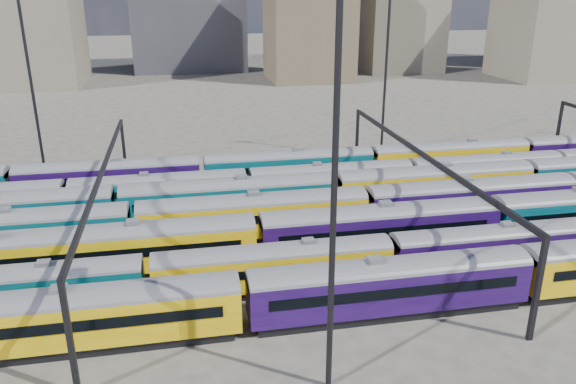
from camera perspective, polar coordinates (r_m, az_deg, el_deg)
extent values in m
plane|color=#403C36|center=(56.03, 3.27, -4.27)|extent=(500.00, 500.00, 0.00)
cube|color=black|center=(41.90, -19.84, -14.16)|extent=(20.06, 2.60, 0.74)
cube|color=#C49707|center=(40.89, -20.16, -11.95)|extent=(21.11, 3.06, 3.06)
cylinder|color=#4C4C51|center=(40.13, -20.42, -10.09)|extent=(21.11, 3.06, 3.06)
cube|color=black|center=(39.41, -20.54, -12.67)|extent=(18.58, 0.06, 0.79)
cube|color=black|center=(42.02, -19.92, -10.41)|extent=(18.58, 0.06, 0.79)
cube|color=slate|center=(39.75, -20.56, -9.07)|extent=(1.06, 0.95, 0.37)
cube|color=black|center=(43.67, 10.13, -11.64)|extent=(20.06, 2.60, 0.74)
cube|color=#1A0739|center=(42.71, 10.29, -9.48)|extent=(21.11, 3.06, 3.06)
cylinder|color=#4C4C51|center=(41.98, 10.42, -7.66)|extent=(21.11, 3.06, 3.06)
cube|color=black|center=(41.29, 11.09, -10.06)|extent=(18.58, 0.06, 0.79)
cube|color=black|center=(43.80, 9.60, -8.09)|extent=(18.58, 0.06, 0.79)
cube|color=slate|center=(41.61, 10.49, -6.67)|extent=(1.06, 0.95, 0.37)
cube|color=black|center=(47.37, -26.00, -10.91)|extent=(18.06, 2.34, 0.67)
cube|color=#043C48|center=(46.56, -26.32, -9.10)|extent=(19.01, 2.76, 2.76)
cylinder|color=#4C4C51|center=(45.95, -26.59, -7.59)|extent=(19.01, 2.76, 2.76)
cube|color=black|center=(45.23, -26.81, -9.58)|extent=(16.73, 0.06, 0.71)
cube|color=black|center=(47.61, -25.98, -7.94)|extent=(16.73, 0.06, 0.71)
cube|color=slate|center=(45.64, -26.73, -6.77)|extent=(0.95, 0.86, 0.33)
cube|color=black|center=(45.98, -1.44, -9.61)|extent=(18.06, 2.34, 0.67)
cube|color=#C49707|center=(45.15, -1.45, -7.72)|extent=(19.01, 2.76, 2.76)
cylinder|color=#4C4C51|center=(44.52, -1.47, -6.15)|extent=(19.01, 2.76, 2.76)
cube|color=black|center=(43.78, -1.15, -8.18)|extent=(16.73, 0.06, 0.71)
cube|color=black|center=(46.23, -1.75, -6.56)|extent=(16.73, 0.06, 0.71)
cube|color=slate|center=(44.20, -1.48, -5.30)|extent=(0.95, 0.86, 0.33)
cube|color=black|center=(52.48, 20.35, -6.98)|extent=(18.06, 2.34, 0.67)
cube|color=#1A0739|center=(51.75, 20.58, -5.29)|extent=(19.01, 2.76, 2.76)
cylinder|color=#4C4C51|center=(51.21, 20.77, -3.90)|extent=(19.01, 2.76, 2.76)
cube|color=black|center=(50.56, 21.43, -5.60)|extent=(16.73, 0.06, 0.71)
cube|color=black|center=(52.69, 19.86, -4.34)|extent=(16.73, 0.06, 0.71)
cube|color=slate|center=(50.93, 20.87, -3.14)|extent=(0.95, 0.86, 0.33)
cube|color=black|center=(50.17, -16.03, -7.69)|extent=(20.84, 2.70, 0.77)
cube|color=#C49707|center=(49.30, -16.25, -5.66)|extent=(21.94, 3.18, 3.18)
cylinder|color=#4C4C51|center=(48.65, -16.43, -3.97)|extent=(21.94, 3.18, 3.18)
cube|color=black|center=(47.69, -16.44, -6.07)|extent=(19.31, 0.06, 0.82)
cube|color=black|center=(50.60, -16.16, -4.48)|extent=(19.31, 0.06, 0.82)
cube|color=slate|center=(48.32, -16.53, -3.05)|extent=(1.10, 0.99, 0.38)
cube|color=black|center=(52.76, 9.20, -5.68)|extent=(20.84, 2.70, 0.77)
cube|color=#1A0739|center=(51.94, 9.32, -3.72)|extent=(21.94, 3.18, 3.18)
cylinder|color=#4C4C51|center=(51.32, 9.42, -2.10)|extent=(21.94, 3.18, 3.18)
cube|color=black|center=(50.41, 9.97, -4.05)|extent=(19.31, 0.06, 0.82)
cube|color=black|center=(53.17, 8.76, -2.66)|extent=(19.31, 0.06, 0.82)
cube|color=slate|center=(51.01, 9.48, -1.22)|extent=(1.10, 0.99, 0.38)
cube|color=black|center=(56.73, -26.64, -5.80)|extent=(20.75, 2.69, 0.76)
cube|color=#043C48|center=(55.97, -26.95, -3.98)|extent=(21.85, 3.17, 3.17)
cylinder|color=#4C4C51|center=(55.40, -27.21, -2.48)|extent=(21.85, 3.17, 3.17)
cube|color=black|center=(57.25, -26.61, -2.99)|extent=(19.23, 0.06, 0.82)
cube|color=black|center=(54.74, -3.44, -4.46)|extent=(20.75, 2.69, 0.76)
cube|color=#C49707|center=(53.95, -3.48, -2.56)|extent=(21.85, 3.17, 3.17)
cylinder|color=#4C4C51|center=(53.36, -3.52, -0.99)|extent=(21.85, 3.17, 3.17)
cube|color=black|center=(52.33, -3.25, -2.84)|extent=(19.23, 0.06, 0.82)
cube|color=black|center=(55.28, -3.71, -1.56)|extent=(19.23, 0.06, 0.82)
cube|color=slate|center=(53.06, -3.54, -0.14)|extent=(1.09, 0.98, 0.38)
cube|color=black|center=(61.49, 17.78, -2.58)|extent=(20.75, 2.69, 0.76)
cube|color=#1A0739|center=(60.79, 17.98, -0.87)|extent=(21.85, 3.17, 3.17)
cylinder|color=#4C4C51|center=(60.27, 18.14, 0.53)|extent=(21.85, 3.17, 3.17)
cube|color=black|center=(59.37, 18.74, -1.07)|extent=(19.23, 0.06, 0.82)
cube|color=black|center=(61.98, 17.32, -0.02)|extent=(19.23, 0.06, 0.82)
cube|color=slate|center=(60.00, 18.22, 1.29)|extent=(1.09, 0.98, 0.38)
cube|color=black|center=(62.29, -27.23, -1.29)|extent=(19.35, 0.06, 0.82)
cube|color=black|center=(59.12, -5.84, -2.59)|extent=(20.89, 2.71, 0.77)
cube|color=#043C48|center=(58.38, -5.91, -0.80)|extent=(21.99, 3.19, 3.19)
cylinder|color=#4C4C51|center=(57.84, -5.96, 0.67)|extent=(21.99, 3.19, 3.19)
cube|color=black|center=(56.75, -5.76, -1.02)|extent=(19.35, 0.06, 0.82)
cube|color=black|center=(59.76, -6.07, 0.09)|extent=(19.35, 0.06, 0.82)
cube|color=slate|center=(57.56, -5.99, 1.47)|extent=(1.10, 0.99, 0.38)
cube|color=black|center=(64.86, 14.44, -1.05)|extent=(20.89, 2.71, 0.77)
cube|color=#C49707|center=(64.19, 14.59, 0.60)|extent=(21.99, 3.19, 3.19)
cylinder|color=#4C4C51|center=(63.69, 14.72, 1.95)|extent=(21.99, 3.19, 3.19)
cube|color=black|center=(62.71, 15.24, 0.44)|extent=(19.35, 0.06, 0.82)
cube|color=black|center=(65.45, 14.03, 1.38)|extent=(19.35, 0.06, 0.82)
cube|color=slate|center=(63.44, 14.78, 2.68)|extent=(1.10, 0.99, 0.38)
cube|color=black|center=(63.67, -12.75, -1.36)|extent=(17.88, 2.32, 0.66)
cube|color=#043C48|center=(63.08, -12.87, 0.07)|extent=(18.82, 2.73, 2.73)
cylinder|color=#4C4C51|center=(62.64, -12.96, 1.25)|extent=(18.82, 2.73, 2.73)
cube|color=black|center=(61.67, -12.92, -0.08)|extent=(16.56, 0.06, 0.71)
cube|color=black|center=(64.28, -12.87, 0.76)|extent=(16.56, 0.06, 0.71)
cube|color=slate|center=(62.41, -13.02, 1.88)|extent=(0.94, 0.85, 0.33)
cube|color=black|center=(65.76, 4.37, -0.20)|extent=(17.88, 2.32, 0.66)
cube|color=#C49707|center=(65.19, 4.41, 1.20)|extent=(18.82, 2.73, 2.73)
cylinder|color=#4C4C51|center=(64.76, 4.44, 2.34)|extent=(18.82, 2.73, 2.73)
cube|color=black|center=(63.82, 4.74, 1.08)|extent=(16.56, 0.06, 0.71)
cube|color=black|center=(66.35, 4.11, 1.85)|extent=(16.56, 0.06, 0.71)
cube|color=slate|center=(64.54, 4.46, 2.95)|extent=(0.94, 0.85, 0.33)
cube|color=black|center=(73.13, 19.22, 0.83)|extent=(17.88, 2.32, 0.66)
cube|color=#1A0739|center=(72.62, 19.38, 2.09)|extent=(18.82, 2.73, 2.73)
cylinder|color=#4C4C51|center=(72.24, 19.50, 3.11)|extent=(18.82, 2.73, 2.73)
cube|color=black|center=(71.40, 19.95, 1.99)|extent=(16.56, 0.06, 0.71)
cube|color=black|center=(73.66, 18.88, 2.66)|extent=(16.56, 0.06, 0.71)
cube|color=slate|center=(72.04, 19.57, 3.67)|extent=(0.94, 0.85, 0.33)
cube|color=black|center=(68.82, -17.50, -0.14)|extent=(19.58, 2.54, 0.72)
cube|color=#1A0739|center=(68.23, -17.66, 1.32)|extent=(20.61, 2.99, 2.99)
cylinder|color=#4C4C51|center=(67.79, -17.79, 2.52)|extent=(20.61, 2.99, 2.99)
cube|color=black|center=(66.69, -17.82, 1.20)|extent=(18.13, 0.06, 0.77)
cube|color=black|center=(69.55, -17.57, 2.00)|extent=(18.13, 0.06, 0.77)
cube|color=slate|center=(67.56, -17.86, 3.16)|extent=(1.03, 0.93, 0.36)
cube|color=black|center=(69.45, 0.10, 1.02)|extent=(19.58, 2.54, 0.72)
cube|color=#043C48|center=(68.87, 0.10, 2.47)|extent=(20.61, 2.99, 2.99)
cylinder|color=#4C4C51|center=(68.43, 0.11, 3.67)|extent=(20.61, 2.99, 2.99)
cube|color=black|center=(67.34, 0.35, 2.38)|extent=(18.13, 0.06, 0.77)
cube|color=black|center=(70.18, -0.13, 3.12)|extent=(18.13, 0.06, 0.77)
cube|color=slate|center=(68.20, 0.11, 4.31)|extent=(1.03, 0.93, 0.36)
cube|color=black|center=(76.23, 15.96, 1.98)|extent=(19.58, 2.54, 0.72)
cube|color=#C49707|center=(75.69, 16.09, 3.31)|extent=(20.61, 2.99, 2.99)
cylinder|color=#4C4C51|center=(75.29, 16.20, 4.40)|extent=(20.61, 2.99, 2.99)
cube|color=black|center=(74.31, 16.63, 3.24)|extent=(18.13, 0.06, 0.77)
cube|color=black|center=(76.89, 15.62, 3.89)|extent=(18.13, 0.06, 0.77)
cube|color=slate|center=(75.09, 16.26, 4.98)|extent=(1.03, 0.93, 0.36)
cube|color=black|center=(35.79, -21.28, -13.77)|extent=(0.35, 0.35, 8.00)
cube|color=black|center=(72.32, -16.31, 3.99)|extent=(0.35, 0.35, 8.00)
cube|color=black|center=(52.20, -18.37, 2.00)|extent=(0.30, 40.00, 0.45)
cube|color=black|center=(41.87, 24.01, -8.99)|extent=(0.35, 0.35, 8.00)
cube|color=black|center=(75.51, 7.02, 5.33)|extent=(0.35, 0.35, 8.00)
cube|color=black|center=(56.53, 13.33, 3.86)|extent=(0.30, 40.00, 0.45)
cube|color=black|center=(89.29, 25.78, 5.78)|extent=(0.35, 0.35, 8.00)
cylinder|color=black|center=(74.17, -24.66, 10.12)|extent=(0.36, 0.36, 25.00)
cylinder|color=black|center=(30.41, 4.69, -0.44)|extent=(0.36, 0.36, 25.00)
cylinder|color=black|center=(79.20, 9.91, 12.16)|extent=(0.36, 0.36, 25.00)
cube|color=#38383F|center=(172.52, -10.17, 17.99)|extent=(31.45, 23.82, 34.83)
cube|color=brown|center=(150.43, 2.10, 17.83)|extent=(20.53, 21.40, 33.97)
cube|color=#665B4C|center=(170.24, 11.15, 16.35)|extent=(21.40, 20.66, 25.64)
cube|color=#665B4C|center=(165.57, 24.21, 16.06)|extent=(16.30, 22.06, 32.15)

